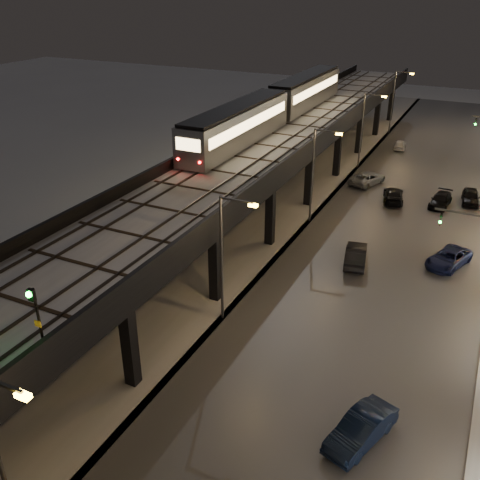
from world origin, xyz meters
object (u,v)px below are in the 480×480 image
at_px(rail_signal, 35,307).
at_px(car_mid_silver, 367,179).
at_px(car_onc_silver, 361,430).
at_px(car_onc_red, 471,197).
at_px(car_far_white, 400,145).
at_px(car_near_white, 356,255).
at_px(car_onc_white, 441,201).
at_px(subway_train, 276,105).
at_px(car_onc_dark, 448,259).
at_px(car_mid_dark, 393,196).

xyz_separation_m(rail_signal, car_mid_silver, (3.86, 44.44, -8.05)).
xyz_separation_m(rail_signal, car_onc_silver, (12.62, 7.32, -7.99)).
bearing_deg(car_onc_red, car_far_white, 115.75).
relative_size(car_onc_silver, car_onc_red, 1.11).
xyz_separation_m(car_near_white, car_onc_white, (4.60, 15.75, -0.15)).
relative_size(subway_train, car_onc_white, 8.77).
xyz_separation_m(car_near_white, car_far_white, (-3.01, 34.51, -0.15)).
relative_size(car_onc_dark, car_onc_white, 1.11).
distance_m(car_onc_white, car_onc_red, 3.41).
distance_m(car_mid_silver, car_mid_dark, 5.47).
distance_m(car_near_white, car_onc_white, 16.41).
xyz_separation_m(car_onc_silver, car_onc_red, (2.21, 36.06, -0.05)).
xyz_separation_m(car_far_white, car_onc_red, (10.31, -16.67, 0.09)).
distance_m(car_near_white, car_onc_red, 19.28).
bearing_deg(car_onc_red, car_mid_silver, 168.48).
bearing_deg(car_onc_dark, car_mid_silver, 143.09).
height_order(subway_train, car_onc_red, subway_train).
distance_m(subway_train, car_onc_dark, 25.92).
height_order(subway_train, rail_signal, subway_train).
relative_size(rail_signal, car_far_white, 0.83).
height_order(rail_signal, car_onc_white, rail_signal).
relative_size(car_onc_silver, car_onc_white, 1.08).
bearing_deg(car_mid_dark, car_near_white, 78.30).
distance_m(rail_signal, car_near_white, 27.80).
distance_m(rail_signal, car_onc_white, 43.79).
bearing_deg(car_near_white, car_far_white, -96.14).
bearing_deg(car_mid_silver, car_far_white, -73.81).
distance_m(car_mid_dark, car_far_white, 19.87).
bearing_deg(car_far_white, car_mid_dark, 92.99).
distance_m(car_onc_silver, car_onc_dark, 21.13).
bearing_deg(car_near_white, car_mid_silver, -90.13).
bearing_deg(car_mid_dark, car_onc_silver, 87.08).
bearing_deg(car_onc_red, car_onc_silver, -99.50).
height_order(car_mid_silver, car_onc_silver, car_onc_silver).
bearing_deg(car_near_white, car_onc_dark, -168.54).
height_order(subway_train, car_near_white, subway_train).
bearing_deg(car_onc_dark, car_near_white, -137.52).
bearing_deg(car_onc_dark, car_onc_red, 108.11).
height_order(subway_train, car_mid_silver, subway_train).
bearing_deg(car_far_white, car_mid_silver, 81.79).
height_order(car_mid_dark, car_onc_white, car_mid_dark).
distance_m(rail_signal, car_far_white, 60.76).
distance_m(car_onc_silver, car_onc_white, 33.97).
relative_size(subway_train, car_near_white, 8.06).
distance_m(rail_signal, car_onc_red, 46.54).
xyz_separation_m(car_near_white, car_onc_red, (7.30, 17.84, -0.06)).
relative_size(car_mid_dark, car_onc_dark, 1.01).
distance_m(rail_signal, car_mid_dark, 41.89).
bearing_deg(car_onc_dark, rail_signal, -96.95).
distance_m(car_mid_dark, car_onc_red, 7.86).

